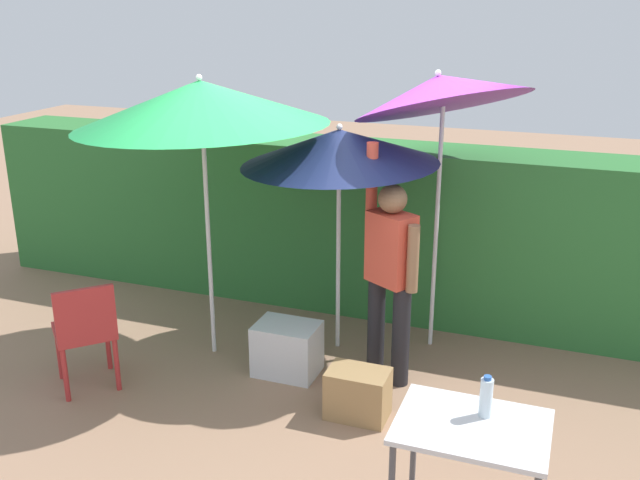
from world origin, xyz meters
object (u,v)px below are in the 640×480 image
object	(u,v)px
folding_table	(471,440)
chair_plastic	(85,329)
umbrella_rainbow	(201,103)
person_vendor	(390,269)
crate_cardboard	(358,394)
cooler_box	(287,349)
bottle_water	(486,397)
umbrella_orange	(440,91)
umbrella_yellow	(339,147)

from	to	relation	value
folding_table	chair_plastic	bearing A→B (deg)	166.92
umbrella_rainbow	folding_table	distance (m)	3.24
person_vendor	chair_plastic	world-z (taller)	person_vendor
person_vendor	crate_cardboard	distance (m)	0.99
cooler_box	bottle_water	distance (m)	2.30
crate_cardboard	folding_table	world-z (taller)	folding_table
chair_plastic	bottle_water	xyz separation A→B (m)	(3.08, -0.60, 0.39)
umbrella_rainbow	chair_plastic	world-z (taller)	umbrella_rainbow
chair_plastic	crate_cardboard	world-z (taller)	chair_plastic
umbrella_orange	crate_cardboard	distance (m)	2.42
crate_cardboard	folding_table	distance (m)	1.50
umbrella_orange	umbrella_yellow	bearing A→B (deg)	-158.24
folding_table	cooler_box	bearing A→B (deg)	138.91
crate_cardboard	bottle_water	xyz separation A→B (m)	(1.00, -0.94, 0.72)
umbrella_yellow	cooler_box	xyz separation A→B (m)	(-0.23, -0.59, -1.56)
umbrella_orange	person_vendor	size ratio (longest dim) A/B	1.40
umbrella_orange	folding_table	distance (m)	2.89
crate_cardboard	bottle_water	size ratio (longest dim) A/B	1.84
umbrella_rainbow	folding_table	size ratio (longest dim) A/B	2.95
umbrella_rainbow	umbrella_orange	world-z (taller)	umbrella_orange
umbrella_rainbow	chair_plastic	xyz separation A→B (m)	(-0.61, -0.88, -1.62)
chair_plastic	person_vendor	bearing A→B (deg)	24.77
umbrella_orange	chair_plastic	bearing A→B (deg)	-144.68
umbrella_yellow	person_vendor	distance (m)	1.07
umbrella_yellow	bottle_water	size ratio (longest dim) A/B	8.17
umbrella_orange	chair_plastic	size ratio (longest dim) A/B	2.95
umbrella_orange	crate_cardboard	world-z (taller)	umbrella_orange
person_vendor	bottle_water	distance (m)	1.84
cooler_box	crate_cardboard	size ratio (longest dim) A/B	1.14
umbrella_yellow	folding_table	distance (m)	2.74
bottle_water	umbrella_yellow	bearing A→B (deg)	127.58
cooler_box	folding_table	world-z (taller)	folding_table
person_vendor	crate_cardboard	xyz separation A→B (m)	(-0.05, -0.64, -0.75)
crate_cardboard	bottle_water	world-z (taller)	bottle_water
umbrella_yellow	folding_table	bearing A→B (deg)	-54.76
bottle_water	person_vendor	bearing A→B (deg)	121.03
folding_table	bottle_water	size ratio (longest dim) A/B	3.33
umbrella_orange	person_vendor	world-z (taller)	umbrella_orange
umbrella_rainbow	bottle_water	distance (m)	3.14
chair_plastic	cooler_box	world-z (taller)	chair_plastic
umbrella_rainbow	cooler_box	distance (m)	2.06
umbrella_orange	chair_plastic	xyz separation A→B (m)	(-2.32, -1.64, -1.70)
umbrella_rainbow	umbrella_yellow	world-z (taller)	umbrella_rainbow
cooler_box	umbrella_yellow	bearing A→B (deg)	68.36
umbrella_rainbow	person_vendor	bearing A→B (deg)	3.70
chair_plastic	folding_table	bearing A→B (deg)	-13.08
umbrella_rainbow	umbrella_orange	bearing A→B (deg)	23.90
person_vendor	chair_plastic	distance (m)	2.38
folding_table	person_vendor	bearing A→B (deg)	118.16
chair_plastic	crate_cardboard	distance (m)	2.13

